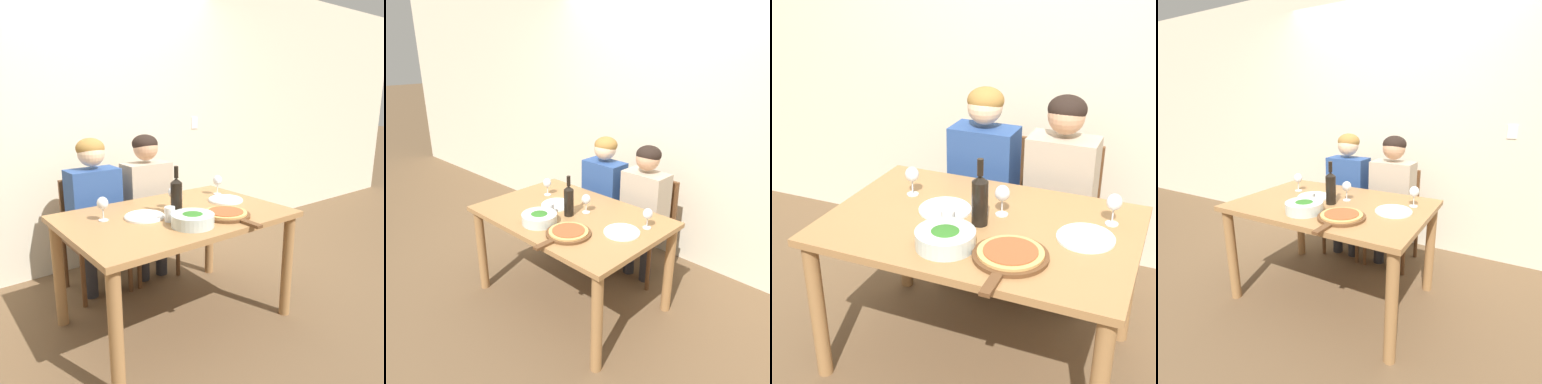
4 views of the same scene
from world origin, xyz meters
The scene contains 16 objects.
ground_plane centered at (0.00, 0.00, 0.00)m, with size 40.00×40.00×0.00m, color brown.
back_wall centered at (0.00, 1.24, 1.35)m, with size 10.00×0.06×2.70m.
dining_table centered at (0.00, 0.00, 0.65)m, with size 1.42×0.96×0.77m.
chair_left centered at (-0.26, 0.79, 0.48)m, with size 0.42×0.42×0.89m.
chair_right centered at (0.21, 0.79, 0.48)m, with size 0.42×0.42×0.89m.
person_woman centered at (-0.26, 0.69, 0.73)m, with size 0.47×0.51×1.22m.
person_man centered at (0.21, 0.69, 0.73)m, with size 0.47×0.51×1.22m.
wine_bottle centered at (0.00, -0.02, 0.89)m, with size 0.08×0.08×0.32m.
broccoli_bowl centered at (-0.06, -0.26, 0.81)m, with size 0.26×0.26×0.08m.
dinner_plate_left centered at (-0.20, 0.05, 0.78)m, with size 0.25×0.25×0.02m.
dinner_plate_right centered at (0.47, 0.03, 0.78)m, with size 0.25×0.25×0.02m.
pizza_on_board centered at (0.22, -0.25, 0.78)m, with size 0.31×0.45×0.04m.
wine_glass_left centered at (-0.43, 0.15, 0.87)m, with size 0.07×0.07×0.15m.
wine_glass_right centered at (0.55, 0.22, 0.87)m, with size 0.07×0.07×0.15m.
wine_glass_centre centered at (0.06, 0.11, 0.87)m, with size 0.07×0.07×0.15m.
water_tumbler centered at (-0.12, -0.11, 0.81)m, with size 0.07×0.07×0.09m.
Camera 3 is at (0.79, -2.03, 1.90)m, focal length 50.00 mm.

